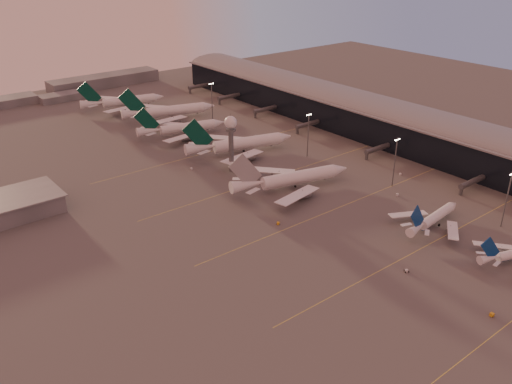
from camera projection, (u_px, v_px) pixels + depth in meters
ground at (417, 274)px, 195.86m from camera, size 700.00×700.00×0.00m
taxiway_markings at (356, 199)px, 252.41m from camera, size 180.00×185.25×0.02m
terminal at (377, 119)px, 330.26m from camera, size 57.00×362.00×23.04m
radar_tower at (231, 133)px, 274.59m from camera, size 6.40×6.40×31.10m
mast_a at (507, 197)px, 222.87m from camera, size 3.60×0.56×25.00m
mast_b at (395, 160)px, 260.03m from camera, size 3.60×0.56×25.00m
mast_c at (308, 133)px, 296.06m from camera, size 3.60×0.56×25.00m
mast_d at (212, 99)px, 358.52m from camera, size 3.60×0.56×25.00m
distant_horizon at (74, 88)px, 425.43m from camera, size 165.00×37.50×9.00m
narrowbody_mid at (434, 220)px, 227.33m from camera, size 40.10×31.85×15.69m
widebody_white at (292, 181)px, 261.63m from camera, size 62.26×49.28×22.35m
greentail_a at (240, 146)px, 305.01m from camera, size 63.46×50.58×23.59m
greentail_b at (182, 130)px, 332.68m from camera, size 54.98×43.83×20.41m
greentail_c at (170, 113)px, 363.27m from camera, size 62.79×49.99×23.43m
greentail_d at (124, 103)px, 385.91m from camera, size 59.16×47.23×21.86m
gsv_truck_a at (493, 313)px, 173.84m from camera, size 6.39×2.72×2.52m
gsv_tug_mid at (406, 271)px, 197.10m from camera, size 3.91×3.40×0.96m
gsv_truck_b at (398, 193)px, 255.53m from camera, size 6.07×3.98×2.31m
gsv_truck_c at (278, 222)px, 229.94m from camera, size 5.72×5.11×2.29m
gsv_catering_b at (401, 172)px, 277.54m from camera, size 4.84×2.79×3.74m
gsv_truck_d at (191, 167)px, 284.58m from camera, size 2.16×5.20×2.06m
gsv_tug_hangar at (253, 142)px, 322.49m from camera, size 3.66×2.25×1.03m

